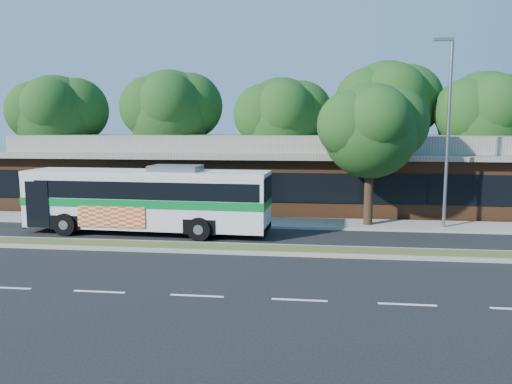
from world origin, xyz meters
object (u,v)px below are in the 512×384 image
at_px(lamp_post, 447,128).
at_px(transit_bus, 148,195).
at_px(sedan, 97,197).
at_px(sidewalk_tree, 377,129).

bearing_deg(lamp_post, transit_bus, -169.42).
distance_m(lamp_post, sedan, 20.07).
distance_m(sedan, sidewalk_tree, 16.92).
bearing_deg(sidewalk_tree, sedan, 168.26).
bearing_deg(sidewalk_tree, lamp_post, -5.51).
bearing_deg(lamp_post, sidewalk_tree, 174.49).
bearing_deg(sedan, sidewalk_tree, -102.50).
height_order(lamp_post, transit_bus, lamp_post).
relative_size(lamp_post, transit_bus, 0.79).
relative_size(lamp_post, sedan, 1.68).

